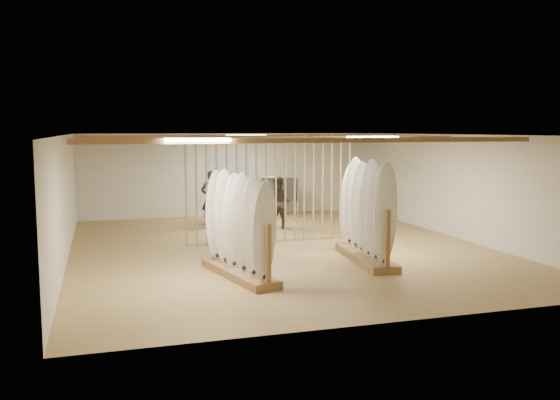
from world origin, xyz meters
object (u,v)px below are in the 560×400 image
object	(u,v)px
clothing_rack_a	(235,192)
shopper_b	(279,199)
rack_right	(366,228)
clothing_rack_b	(280,190)
rack_left	(239,242)
shopper_a	(211,195)

from	to	relation	value
clothing_rack_a	shopper_b	xyz separation A→B (m)	(1.06, -1.29, -0.11)
rack_right	clothing_rack_b	xyz separation A→B (m)	(0.21, 7.36, 0.14)
clothing_rack_a	shopper_b	bearing A→B (deg)	-63.05
rack_left	shopper_a	distance (m)	6.12
rack_left	clothing_rack_a	bearing A→B (deg)	65.47
rack_left	clothing_rack_b	world-z (taller)	rack_left
clothing_rack_a	shopper_a	xyz separation A→B (m)	(-0.83, -0.55, -0.01)
rack_right	clothing_rack_a	size ratio (longest dim) A/B	1.82
clothing_rack_b	shopper_a	xyz separation A→B (m)	(-2.70, -1.88, 0.09)
rack_left	clothing_rack_b	distance (m)	8.61
clothing_rack_a	shopper_b	size ratio (longest dim) A/B	0.87
shopper_a	shopper_b	distance (m)	2.03
shopper_a	clothing_rack_a	bearing A→B (deg)	-138.11
rack_left	rack_right	xyz separation A→B (m)	(3.05, 0.61, 0.04)
clothing_rack_b	shopper_a	distance (m)	3.29
rack_right	shopper_a	bearing A→B (deg)	120.28
rack_left	shopper_b	world-z (taller)	rack_left
rack_right	shopper_a	size ratio (longest dim) A/B	1.42
shopper_a	rack_right	bearing A→B (deg)	122.76
clothing_rack_a	clothing_rack_b	distance (m)	2.30
shopper_b	rack_left	bearing A→B (deg)	-70.72
rack_left	clothing_rack_a	size ratio (longest dim) A/B	1.73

